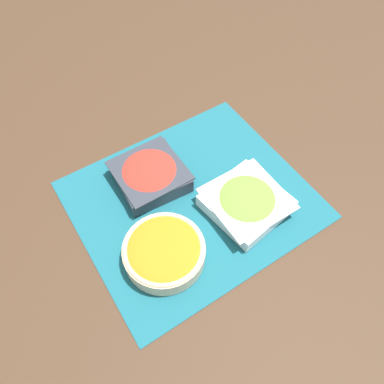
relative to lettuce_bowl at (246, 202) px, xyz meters
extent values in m
plane|color=#422D1E|center=(0.09, -0.09, -0.03)|extent=(3.00, 3.00, 0.00)
cube|color=#195B6B|center=(0.09, -0.09, -0.03)|extent=(0.54, 0.47, 0.00)
cube|color=white|center=(0.00, 0.00, -0.01)|extent=(0.19, 0.19, 0.04)
cube|color=white|center=(0.00, 0.00, 0.01)|extent=(0.17, 0.17, 0.00)
ellipsoid|color=#6BAD38|center=(0.00, 0.00, 0.01)|extent=(0.14, 0.14, 0.02)
cube|color=#333842|center=(0.15, -0.19, 0.00)|extent=(0.17, 0.17, 0.04)
cube|color=#333842|center=(0.15, -0.19, 0.02)|extent=(0.16, 0.16, 0.00)
ellipsoid|color=red|center=(0.15, -0.19, 0.02)|extent=(0.14, 0.14, 0.02)
cylinder|color=beige|center=(0.23, 0.01, 0.00)|extent=(0.18, 0.18, 0.04)
torus|color=beige|center=(0.23, 0.01, 0.02)|extent=(0.17, 0.17, 0.01)
ellipsoid|color=orange|center=(0.23, 0.01, 0.02)|extent=(0.16, 0.16, 0.02)
camera|label=1|loc=(0.37, 0.33, 0.74)|focal=35.00mm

